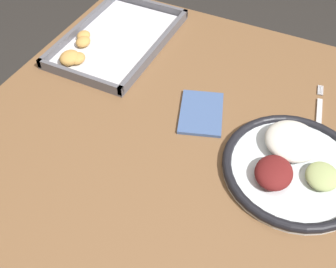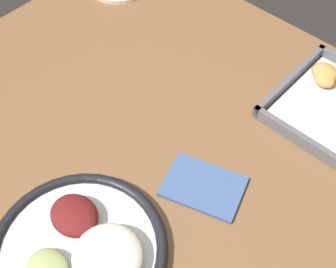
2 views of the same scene
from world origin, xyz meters
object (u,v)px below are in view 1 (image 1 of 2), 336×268
Objects in this scene: dinner_plate at (293,165)px; fork at (319,117)px; napkin at (201,113)px; baking_tray at (112,41)px.

dinner_plate reaches higher than fork.
dinner_plate is at bearing -105.90° from napkin.
dinner_plate is 0.75× the size of baking_tray.
baking_tray is at bearing 76.88° from fork.
dinner_plate is 0.24m from napkin.
napkin is (0.07, 0.23, -0.01)m from dinner_plate.
fork is at bearing -6.60° from dinner_plate.
fork is 0.53× the size of baking_tray.
napkin is (-0.15, -0.34, -0.01)m from baking_tray.
baking_tray is (0.21, 0.57, -0.00)m from dinner_plate.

